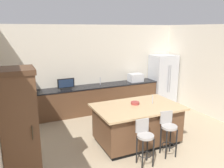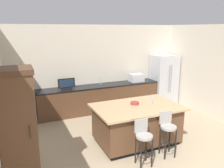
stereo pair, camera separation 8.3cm
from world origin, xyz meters
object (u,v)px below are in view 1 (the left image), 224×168
Objects in this scene: refrigerator at (163,79)px; microwave at (136,78)px; tv_monitor at (66,84)px; kitchen_island at (137,124)px; range_oven at (21,108)px; bar_stool_right at (168,130)px; bar_stool_left at (145,139)px; cabinet_tower at (20,131)px; fruit_bowl at (135,103)px.

microwave is (-1.14, 0.06, 0.14)m from refrigerator.
kitchen_island is at bearing -63.70° from tv_monitor.
bar_stool_right is at bearing -48.53° from range_oven.
bar_stool_left is at bearing -117.19° from microwave.
cabinet_tower reaches higher than range_oven.
bar_stool_right is (1.48, -3.13, -0.46)m from tv_monitor.
cabinet_tower reaches higher than bar_stool_right.
bar_stool_left is at bearing -111.41° from kitchen_island.
cabinet_tower is at bearing -174.00° from bar_stool_right.
fruit_bowl is at bearing -62.08° from tv_monitor.
kitchen_island is 2.80m from microwave.
tv_monitor is (-3.63, 0.00, 0.16)m from refrigerator.
fruit_bowl is at bearing 84.35° from kitchen_island.
fruit_bowl is at bearing 115.63° from bar_stool_right.
tv_monitor is 0.53× the size of bar_stool_right.
refrigerator is at bearing -2.83° from microwave.
kitchen_island is 2.09× the size of bar_stool_right.
tv_monitor is at bearing -2.17° from range_oven.
bar_stool_right is 1.04m from fruit_bowl.
bar_stool_left is 0.67m from bar_stool_right.
cabinet_tower reaches higher than bar_stool_left.
cabinet_tower is (-5.10, -3.06, 0.22)m from refrigerator.
kitchen_island is 3.43m from refrigerator.
bar_stool_left is at bearing -164.14° from bar_stool_right.
fruit_bowl reaches higher than bar_stool_left.
refrigerator is (2.48, 2.34, 0.42)m from kitchen_island.
refrigerator is 4.99m from range_oven.
tv_monitor reaches higher than fruit_bowl.
kitchen_island is 1.15× the size of refrigerator.
refrigerator reaches higher than tv_monitor.
kitchen_island is 0.96m from bar_stool_left.
microwave is 0.49× the size of bar_stool_right.
fruit_bowl reaches higher than kitchen_island.
refrigerator is 3.64m from tv_monitor.
refrigerator reaches higher than fruit_bowl.
range_oven is at bearing 136.16° from kitchen_island.
bar_stool_right is at bearing -1.32° from cabinet_tower.
cabinet_tower is 2.78m from fruit_bowl.
tv_monitor is (1.47, 3.06, -0.07)m from cabinet_tower.
range_oven is 3.92m from bar_stool_left.
kitchen_island is 0.86m from bar_stool_right.
cabinet_tower reaches higher than tv_monitor.
range_oven is at bearing 138.79° from bar_stool_right.
tv_monitor reaches higher than bar_stool_left.
tv_monitor is 0.55× the size of bar_stool_left.
cabinet_tower is 10.49× the size of fruit_bowl.
refrigerator is 1.88× the size of bar_stool_left.
fruit_bowl is at bearing -120.36° from microwave.
cabinet_tower reaches higher than refrigerator.
kitchen_island is at bearing 15.29° from cabinet_tower.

